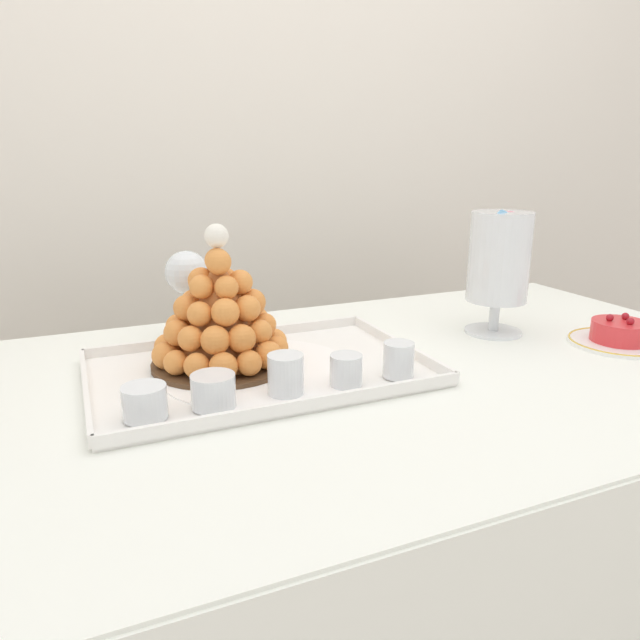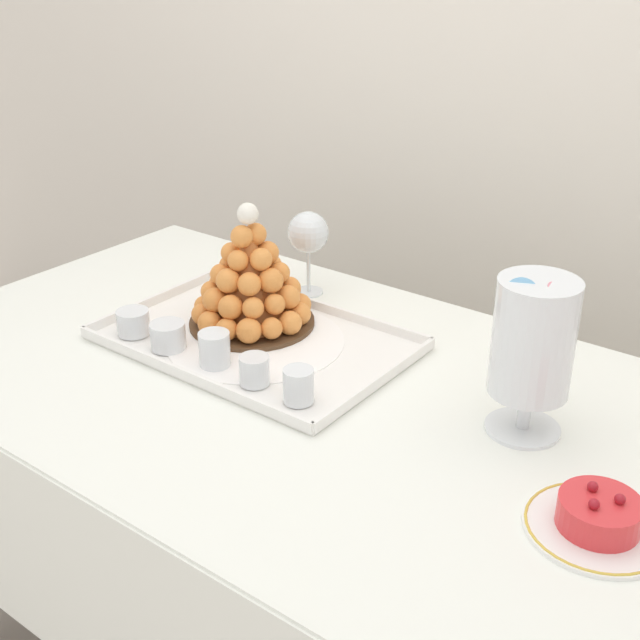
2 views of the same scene
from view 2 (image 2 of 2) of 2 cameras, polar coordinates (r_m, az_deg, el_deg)
backdrop_wall at (r=1.97m, az=15.89°, el=18.21°), size 4.80×0.10×2.50m
buffet_table at (r=1.44m, az=-0.68°, el=-8.27°), size 1.54×0.85×0.79m
serving_tray at (r=1.50m, az=-4.47°, el=-1.47°), size 0.54×0.36×0.02m
croquembouche at (r=1.53m, az=-4.82°, el=2.63°), size 0.24×0.24×0.24m
dessert_cup_left at (r=1.55m, az=-12.76°, el=-0.20°), size 0.06×0.06×0.05m
dessert_cup_mid_left at (r=1.48m, az=-10.45°, el=-1.13°), size 0.06×0.06×0.05m
dessert_cup_centre at (r=1.41m, az=-7.29°, el=-2.08°), size 0.05×0.05×0.06m
dessert_cup_mid_right at (r=1.35m, az=-4.54°, el=-3.54°), size 0.05×0.05×0.05m
dessert_cup_right at (r=1.30m, az=-1.50°, el=-4.63°), size 0.05×0.05×0.06m
macaron_goblet at (r=1.22m, az=14.51°, el=-1.35°), size 0.12×0.12×0.26m
fruit_tart_plate at (r=1.12m, az=18.65°, el=-12.88°), size 0.18×0.18×0.06m
wine_glass at (r=1.66m, az=-0.82°, el=5.95°), size 0.08×0.08×0.17m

